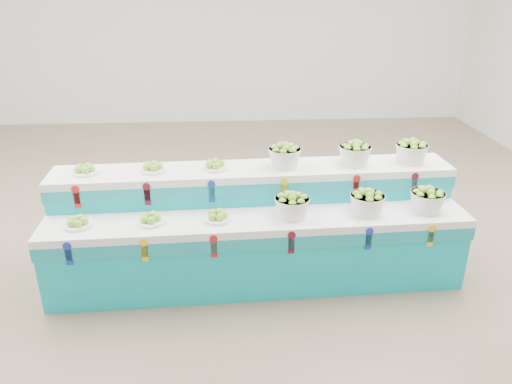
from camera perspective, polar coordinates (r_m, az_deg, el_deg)
ground at (r=5.46m, az=-5.14°, el=-5.74°), size 10.00×10.00×0.00m
back_wall at (r=9.79m, az=-5.06°, el=19.59°), size 10.00×0.00×10.00m
display_stand at (r=4.64m, az=-0.00°, el=-4.08°), size 3.84×1.12×1.02m
plate_lower_left at (r=4.44m, az=-20.07°, el=-3.22°), size 0.25×0.25×0.09m
plate_lower_mid at (r=4.33m, az=-12.18°, el=-2.98°), size 0.25×0.25×0.09m
plate_lower_right at (r=4.29m, az=-4.55°, el=-2.70°), size 0.25×0.25×0.09m
basket_lower_left at (r=4.32m, az=4.21°, el=-1.54°), size 0.32×0.32×0.23m
basket_lower_mid at (r=4.49m, az=12.79°, el=-1.14°), size 0.32×0.32×0.23m
basket_lower_right at (r=4.69m, az=19.30°, el=-0.82°), size 0.32×0.32×0.23m
plate_upper_left at (r=4.75m, az=-19.32°, el=2.57°), size 0.25×0.25×0.09m
plate_upper_mid at (r=4.64m, az=-11.94°, el=2.93°), size 0.25×0.25×0.09m
plate_upper_right at (r=4.61m, az=-4.83°, el=3.24°), size 0.25×0.25×0.09m
basket_upper_left at (r=4.64m, az=3.35°, el=4.28°), size 0.32×0.32×0.23m
basket_upper_mid at (r=4.79m, az=11.41°, el=4.47°), size 0.32×0.32×0.23m
basket_upper_right at (r=4.98m, az=17.61°, el=4.55°), size 0.32×0.32×0.23m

